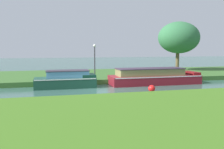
% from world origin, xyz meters
% --- Properties ---
extents(ground_plane, '(120.00, 120.00, 0.00)m').
position_xyz_m(ground_plane, '(0.00, 0.00, 0.00)').
color(ground_plane, '#365C52').
extents(riverbank_far, '(72.00, 10.00, 0.40)m').
position_xyz_m(riverbank_far, '(0.00, 7.00, 0.20)').
color(riverbank_far, '#376229').
rests_on(riverbank_far, ground_plane).
extents(riverbank_near, '(72.00, 10.00, 0.40)m').
position_xyz_m(riverbank_near, '(0.00, -9.00, 0.20)').
color(riverbank_near, '#3E6D1D').
rests_on(riverbank_near, ground_plane).
extents(maroon_barge, '(7.60, 2.24, 1.35)m').
position_xyz_m(maroon_barge, '(4.27, 1.20, 0.59)').
color(maroon_barge, maroon).
rests_on(maroon_barge, ground_plane).
extents(forest_narrowboat, '(4.55, 1.83, 1.33)m').
position_xyz_m(forest_narrowboat, '(-2.93, 1.20, 0.59)').
color(forest_narrowboat, '#194332').
rests_on(forest_narrowboat, ground_plane).
extents(willow_tree_left, '(4.89, 4.29, 5.64)m').
position_xyz_m(willow_tree_left, '(10.47, 8.17, 4.20)').
color(willow_tree_left, brown).
rests_on(willow_tree_left, riverbank_far).
extents(lamp_post, '(0.24, 0.24, 2.93)m').
position_xyz_m(lamp_post, '(-0.39, 3.14, 2.24)').
color(lamp_post, '#333338').
rests_on(lamp_post, riverbank_far).
extents(mooring_post_near, '(0.14, 0.14, 0.64)m').
position_xyz_m(mooring_post_near, '(-1.78, 2.33, 0.72)').
color(mooring_post_near, '#443F22').
rests_on(mooring_post_near, riverbank_far).
extents(mooring_post_far, '(0.15, 0.15, 0.87)m').
position_xyz_m(mooring_post_far, '(-3.42, 2.33, 0.83)').
color(mooring_post_far, '#483630').
rests_on(mooring_post_far, riverbank_far).
extents(channel_buoy, '(0.48, 0.48, 0.48)m').
position_xyz_m(channel_buoy, '(2.60, -2.19, 0.24)').
color(channel_buoy, red).
rests_on(channel_buoy, ground_plane).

